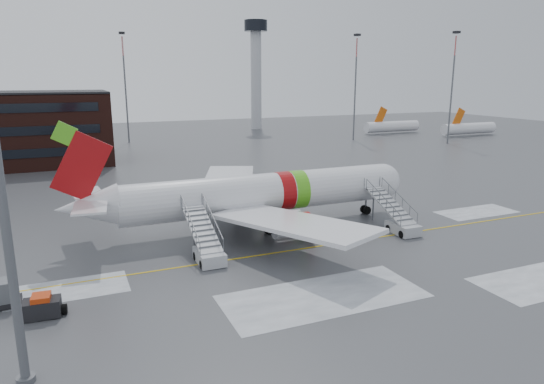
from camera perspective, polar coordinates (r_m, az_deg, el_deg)
name	(u,v)px	position (r m, az deg, el deg)	size (l,w,h in m)	color
ground	(328,241)	(44.85, 6.59, -5.72)	(260.00, 260.00, 0.00)	#494C4F
airliner	(255,194)	(47.44, -2.00, -0.27)	(35.03, 32.97, 11.18)	white
airstair_fwd	(398,221)	(48.45, 14.64, -3.30)	(2.05, 7.70, 3.48)	#A8ABAF
airstair_aft	(207,247)	(40.13, -7.69, -6.47)	(2.05, 7.70, 3.48)	#B3B5BA
pushback_tug	(321,229)	(45.73, 5.77, -4.39)	(3.17, 2.84, 1.60)	black
uld_container	(2,295)	(36.59, -29.16, -10.51)	(2.27, 1.71, 1.80)	black
baggage_tractor	(42,308)	(34.12, -25.43, -12.18)	(2.88, 1.48, 1.47)	black
control_tower	(256,62)	(141.39, -1.90, 15.03)	(6.40, 6.40, 30.00)	#B2B5BA
light_mast_far_ne	(356,81)	(117.23, 9.80, 12.79)	(1.20, 1.20, 24.25)	#595B60
light_mast_far_n	(125,81)	(115.49, -16.92, 12.42)	(1.20, 1.20, 24.25)	#595B60
light_mast_far_e	(453,81)	(115.99, 20.47, 12.16)	(1.20, 1.20, 24.25)	#595B60
distant_aircraft	(417,135)	(131.78, 16.65, 6.44)	(35.00, 18.00, 8.00)	#D8590C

